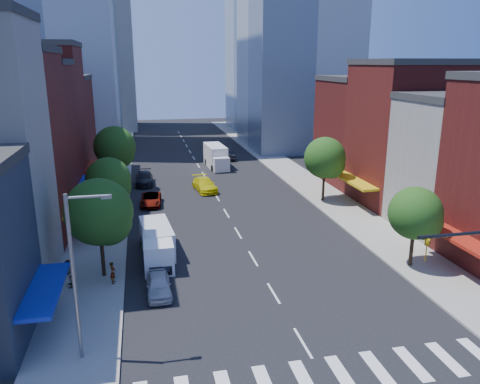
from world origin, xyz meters
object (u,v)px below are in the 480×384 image
(parked_car_second, at_px, (158,257))
(parked_car_rear, at_px, (144,178))
(parked_car_front, at_px, (159,285))
(cargo_van_near, at_px, (157,239))
(pedestrian_far, at_px, (69,274))
(parked_car_third, at_px, (151,199))
(box_truck, at_px, (216,157))
(traffic_car_oncoming, at_px, (229,155))
(taxi, at_px, (205,185))
(traffic_car_far, at_px, (222,160))
(pedestrian_near, at_px, (113,273))
(cargo_van_far, at_px, (158,250))

(parked_car_second, bearing_deg, parked_car_rear, 89.29)
(parked_car_front, height_order, cargo_van_near, cargo_van_near)
(pedestrian_far, bearing_deg, cargo_van_near, 119.50)
(parked_car_third, xyz_separation_m, box_truck, (10.15, 17.76, 0.89))
(parked_car_rear, xyz_separation_m, traffic_car_oncoming, (13.63, 13.42, -0.07))
(parked_car_third, distance_m, taxi, 8.10)
(parked_car_rear, xyz_separation_m, pedestrian_far, (-5.51, -28.55, 0.35))
(parked_car_third, distance_m, box_truck, 20.48)
(traffic_car_far, relative_size, pedestrian_far, 2.38)
(parked_car_front, bearing_deg, pedestrian_near, 145.91)
(parked_car_front, height_order, traffic_car_oncoming, traffic_car_oncoming)
(traffic_car_far, bearing_deg, parked_car_third, 60.76)
(cargo_van_far, relative_size, taxi, 1.00)
(pedestrian_near, height_order, pedestrian_far, pedestrian_far)
(traffic_car_oncoming, bearing_deg, box_truck, 61.99)
(box_truck, bearing_deg, cargo_van_far, -109.68)
(cargo_van_near, distance_m, taxi, 19.54)
(parked_car_rear, height_order, traffic_car_oncoming, parked_car_rear)
(traffic_car_oncoming, relative_size, box_truck, 0.53)
(cargo_van_near, relative_size, box_truck, 0.71)
(cargo_van_far, bearing_deg, box_truck, 73.11)
(cargo_van_far, bearing_deg, parked_car_third, 90.06)
(traffic_car_far, xyz_separation_m, box_truck, (-1.11, -0.87, 0.74))
(traffic_car_far, bearing_deg, cargo_van_near, 72.95)
(box_truck, xyz_separation_m, pedestrian_near, (-13.29, -36.80, -0.60))
(traffic_car_oncoming, relative_size, pedestrian_far, 2.19)
(pedestrian_near, bearing_deg, parked_car_front, -113.12)
(traffic_car_far, distance_m, pedestrian_near, 40.33)
(parked_car_third, xyz_separation_m, pedestrian_far, (-6.10, -19.05, 0.49))
(cargo_van_near, distance_m, box_truck, 33.08)
(parked_car_front, bearing_deg, cargo_van_near, 87.74)
(box_truck, height_order, pedestrian_near, box_truck)
(cargo_van_near, relative_size, traffic_car_far, 1.23)
(parked_car_second, bearing_deg, taxi, 70.64)
(traffic_car_far, relative_size, box_truck, 0.58)
(parked_car_rear, relative_size, box_truck, 0.66)
(traffic_car_oncoming, bearing_deg, pedestrian_near, 70.21)
(parked_car_second, relative_size, parked_car_third, 1.01)
(parked_car_third, bearing_deg, parked_car_second, -85.63)
(pedestrian_near, bearing_deg, traffic_car_far, -10.75)
(cargo_van_far, bearing_deg, traffic_car_oncoming, 71.29)
(taxi, height_order, box_truck, box_truck)
(parked_car_front, xyz_separation_m, traffic_car_far, (11.32, 39.70, 0.11))
(traffic_car_far, bearing_deg, box_truck, 40.02)
(parked_car_front, bearing_deg, pedestrian_far, 160.78)
(traffic_car_far, distance_m, box_truck, 1.59)
(pedestrian_far, bearing_deg, traffic_car_oncoming, 144.63)
(box_truck, bearing_deg, taxi, -108.24)
(parked_car_third, height_order, cargo_van_far, cargo_van_far)
(cargo_van_far, height_order, pedestrian_far, cargo_van_far)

